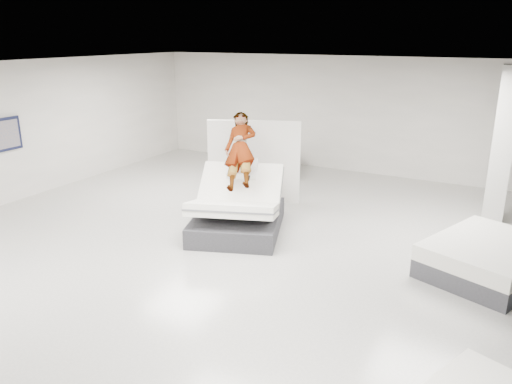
{
  "coord_description": "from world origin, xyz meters",
  "views": [
    {
      "loc": [
        4.28,
        -6.49,
        3.75
      ],
      "look_at": [
        0.17,
        1.15,
        1.0
      ],
      "focal_mm": 35.0,
      "sensor_mm": 36.0,
      "label": 1
    }
  ],
  "objects_px": {
    "hero_bed": "(238,211)",
    "flat_bed_right_far": "(488,258)",
    "divider_panel": "(254,162)",
    "wall_poster": "(2,135)",
    "flat_bed_left_far": "(258,164)",
    "remote": "(248,178)",
    "column": "(503,147)",
    "person": "(240,162)"
  },
  "relations": [
    {
      "from": "flat_bed_right_far",
      "to": "wall_poster",
      "type": "distance_m",
      "value": 10.2
    },
    {
      "from": "hero_bed",
      "to": "person",
      "type": "xyz_separation_m",
      "value": [
        -0.11,
        0.3,
        0.92
      ]
    },
    {
      "from": "divider_panel",
      "to": "wall_poster",
      "type": "xyz_separation_m",
      "value": [
        -4.92,
        -2.74,
        0.64
      ]
    },
    {
      "from": "person",
      "to": "divider_panel",
      "type": "height_order",
      "value": "person"
    },
    {
      "from": "person",
      "to": "wall_poster",
      "type": "height_order",
      "value": "person"
    },
    {
      "from": "hero_bed",
      "to": "remote",
      "type": "height_order",
      "value": "hero_bed"
    },
    {
      "from": "remote",
      "to": "flat_bed_right_far",
      "type": "relative_size",
      "value": 0.06
    },
    {
      "from": "flat_bed_left_far",
      "to": "wall_poster",
      "type": "distance_m",
      "value": 6.44
    },
    {
      "from": "wall_poster",
      "to": "column",
      "type": "bearing_deg",
      "value": 21.93
    },
    {
      "from": "flat_bed_right_far",
      "to": "remote",
      "type": "bearing_deg",
      "value": -176.54
    },
    {
      "from": "flat_bed_right_far",
      "to": "column",
      "type": "height_order",
      "value": "column"
    },
    {
      "from": "flat_bed_left_far",
      "to": "wall_poster",
      "type": "relative_size",
      "value": 2.44
    },
    {
      "from": "hero_bed",
      "to": "flat_bed_right_far",
      "type": "height_order",
      "value": "hero_bed"
    },
    {
      "from": "flat_bed_right_far",
      "to": "hero_bed",
      "type": "bearing_deg",
      "value": -176.15
    },
    {
      "from": "hero_bed",
      "to": "column",
      "type": "distance_m",
      "value": 5.47
    },
    {
      "from": "person",
      "to": "flat_bed_left_far",
      "type": "xyz_separation_m",
      "value": [
        -1.61,
        3.74,
        -1.08
      ]
    },
    {
      "from": "flat_bed_left_far",
      "to": "divider_panel",
      "type": "bearing_deg",
      "value": -63.77
    },
    {
      "from": "remote",
      "to": "column",
      "type": "height_order",
      "value": "column"
    },
    {
      "from": "hero_bed",
      "to": "person",
      "type": "bearing_deg",
      "value": 109.85
    },
    {
      "from": "divider_panel",
      "to": "remote",
      "type": "bearing_deg",
      "value": -88.77
    },
    {
      "from": "flat_bed_right_far",
      "to": "column",
      "type": "bearing_deg",
      "value": 92.13
    },
    {
      "from": "remote",
      "to": "flat_bed_right_far",
      "type": "distance_m",
      "value": 4.39
    },
    {
      "from": "column",
      "to": "wall_poster",
      "type": "xyz_separation_m",
      "value": [
        -9.93,
        -4.0,
        0.0
      ]
    },
    {
      "from": "person",
      "to": "flat_bed_left_far",
      "type": "height_order",
      "value": "person"
    },
    {
      "from": "hero_bed",
      "to": "divider_panel",
      "type": "relative_size",
      "value": 1.24
    },
    {
      "from": "hero_bed",
      "to": "flat_bed_right_far",
      "type": "distance_m",
      "value": 4.53
    },
    {
      "from": "hero_bed",
      "to": "wall_poster",
      "type": "relative_size",
      "value": 2.75
    },
    {
      "from": "hero_bed",
      "to": "wall_poster",
      "type": "xyz_separation_m",
      "value": [
        -5.51,
        -0.99,
        1.18
      ]
    },
    {
      "from": "flat_bed_right_far",
      "to": "wall_poster",
      "type": "xyz_separation_m",
      "value": [
        -10.03,
        -1.3,
        1.32
      ]
    },
    {
      "from": "remote",
      "to": "column",
      "type": "relative_size",
      "value": 0.04
    },
    {
      "from": "person",
      "to": "divider_panel",
      "type": "bearing_deg",
      "value": 88.44
    },
    {
      "from": "divider_panel",
      "to": "wall_poster",
      "type": "height_order",
      "value": "wall_poster"
    },
    {
      "from": "hero_bed",
      "to": "divider_panel",
      "type": "distance_m",
      "value": 1.92
    },
    {
      "from": "hero_bed",
      "to": "flat_bed_right_far",
      "type": "relative_size",
      "value": 1.06
    },
    {
      "from": "person",
      "to": "wall_poster",
      "type": "bearing_deg",
      "value": 173.61
    },
    {
      "from": "person",
      "to": "remote",
      "type": "height_order",
      "value": "person"
    },
    {
      "from": "hero_bed",
      "to": "flat_bed_left_far",
      "type": "relative_size",
      "value": 1.12
    },
    {
      "from": "hero_bed",
      "to": "flat_bed_left_far",
      "type": "xyz_separation_m",
      "value": [
        -1.72,
        4.04,
        -0.16
      ]
    },
    {
      "from": "hero_bed",
      "to": "flat_bed_left_far",
      "type": "height_order",
      "value": "hero_bed"
    },
    {
      "from": "remote",
      "to": "flat_bed_right_far",
      "type": "bearing_deg",
      "value": -16.39
    },
    {
      "from": "person",
      "to": "remote",
      "type": "bearing_deg",
      "value": -57.85
    },
    {
      "from": "hero_bed",
      "to": "wall_poster",
      "type": "height_order",
      "value": "wall_poster"
    }
  ]
}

